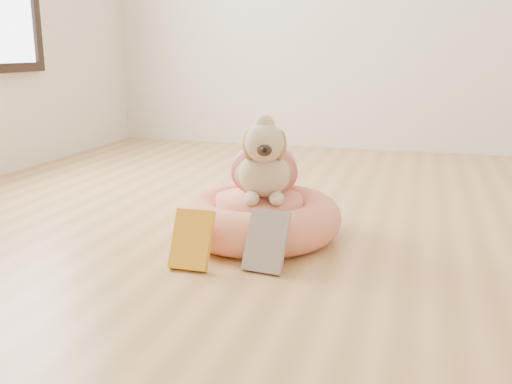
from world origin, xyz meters
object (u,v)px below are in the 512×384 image
(dog, at_px, (265,153))
(book_yellow, at_px, (192,240))
(pet_bed, at_px, (259,218))
(book_white, at_px, (266,241))

(dog, bearing_deg, book_yellow, -124.88)
(dog, bearing_deg, pet_bed, -125.16)
(book_yellow, bearing_deg, pet_bed, 70.04)
(dog, height_order, book_yellow, dog)
(dog, relative_size, book_yellow, 2.23)
(pet_bed, bearing_deg, book_white, -70.07)
(book_yellow, distance_m, book_white, 0.27)
(pet_bed, relative_size, book_white, 3.04)
(pet_bed, bearing_deg, book_yellow, -109.65)
(pet_bed, height_order, dog, dog)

